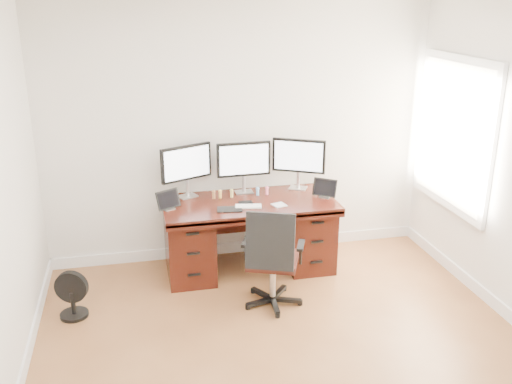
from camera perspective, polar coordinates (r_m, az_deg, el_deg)
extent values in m
plane|color=brown|center=(4.44, 4.45, -18.13)|extent=(4.50, 4.50, 0.00)
cube|color=white|center=(5.87, -1.61, 6.07)|extent=(4.00, 0.10, 2.70)
cube|color=white|center=(5.88, 19.17, 5.54)|extent=(0.04, 1.30, 1.50)
cube|color=white|center=(5.87, 19.00, 5.53)|extent=(0.01, 1.15, 1.35)
cube|color=#39120B|center=(5.63, -0.67, -1.17)|extent=(1.70, 0.80, 0.05)
cube|color=#39120B|center=(5.71, -6.68, -5.05)|extent=(0.45, 0.70, 0.70)
cube|color=#39120B|center=(5.94, 5.02, -4.00)|extent=(0.45, 0.70, 0.70)
cube|color=black|center=(5.98, -1.26, -2.20)|extent=(0.74, 0.03, 0.40)
cylinder|color=black|center=(5.32, 1.66, -10.68)|extent=(0.66, 0.66, 0.07)
cylinder|color=silver|center=(5.21, 1.69, -8.61)|extent=(0.05, 0.05, 0.36)
cube|color=#411A13|center=(5.13, 1.71, -6.82)|extent=(0.56, 0.55, 0.06)
cube|color=black|center=(4.84, 1.43, -4.97)|extent=(0.40, 0.20, 0.50)
cube|color=black|center=(5.10, -1.01, -4.98)|extent=(0.13, 0.22, 0.03)
cube|color=black|center=(5.04, 4.50, -5.34)|extent=(0.13, 0.22, 0.03)
cylinder|color=black|center=(5.38, -17.70, -11.59)|extent=(0.25, 0.25, 0.03)
cylinder|color=black|center=(5.32, -17.83, -10.49)|extent=(0.04, 0.04, 0.21)
cylinder|color=black|center=(5.25, -18.00, -9.11)|extent=(0.29, 0.14, 0.29)
cube|color=silver|center=(5.79, -6.85, -0.41)|extent=(0.22, 0.20, 0.01)
cylinder|color=silver|center=(5.76, -6.89, 0.39)|extent=(0.04, 0.04, 0.18)
cube|color=black|center=(5.68, -6.99, 2.92)|extent=(0.52, 0.26, 0.35)
cube|color=white|center=(5.66, -6.89, 2.87)|extent=(0.46, 0.21, 0.30)
cube|color=silver|center=(5.87, -1.22, 0.01)|extent=(0.18, 0.14, 0.01)
cylinder|color=silver|center=(5.84, -1.22, 0.80)|extent=(0.04, 0.04, 0.18)
cube|color=black|center=(5.76, -1.24, 3.30)|extent=(0.55, 0.05, 0.35)
cube|color=white|center=(5.74, -1.20, 3.24)|extent=(0.50, 0.02, 0.30)
cube|color=silver|center=(6.00, 4.22, 0.41)|extent=(0.22, 0.21, 0.01)
cylinder|color=silver|center=(5.97, 4.24, 1.19)|extent=(0.04, 0.04, 0.18)
cube|color=black|center=(5.90, 4.30, 3.63)|extent=(0.50, 0.29, 0.35)
cube|color=white|center=(5.88, 4.27, 3.58)|extent=(0.44, 0.24, 0.30)
cube|color=silver|center=(5.47, -8.72, -1.67)|extent=(0.13, 0.12, 0.01)
cube|color=black|center=(5.44, -8.77, -0.75)|extent=(0.24, 0.17, 0.17)
cube|color=silver|center=(5.77, 6.89, -0.46)|extent=(0.13, 0.12, 0.01)
cube|color=black|center=(5.74, 6.92, 0.42)|extent=(0.23, 0.20, 0.17)
cube|color=white|center=(5.47, -0.76, -1.44)|extent=(0.27, 0.15, 0.01)
cube|color=silver|center=(5.51, 2.34, -1.31)|extent=(0.15, 0.15, 0.01)
cube|color=black|center=(5.40, -2.65, -1.74)|extent=(0.25, 0.18, 0.01)
cube|color=black|center=(5.58, -1.05, -1.03)|extent=(0.14, 0.08, 0.01)
cylinder|color=olive|center=(5.69, -4.24, -0.38)|extent=(0.03, 0.03, 0.06)
sphere|color=olive|center=(5.68, -4.25, 0.02)|extent=(0.04, 0.04, 0.04)
cylinder|color=#ECBB52|center=(5.70, -3.60, -0.34)|extent=(0.03, 0.03, 0.06)
sphere|color=#ECBB52|center=(5.69, -3.61, 0.07)|extent=(0.04, 0.04, 0.04)
cylinder|color=#D2C46D|center=(5.72, -2.45, -0.25)|extent=(0.03, 0.03, 0.06)
sphere|color=#D2C46D|center=(5.71, -2.45, 0.16)|extent=(0.04, 0.04, 0.04)
cylinder|color=#6BAFE7|center=(5.77, 0.16, -0.06)|extent=(0.03, 0.03, 0.06)
sphere|color=#6BAFE7|center=(5.76, 0.16, 0.35)|extent=(0.04, 0.04, 0.04)
cylinder|color=#DA617E|center=(5.79, 1.10, 0.01)|extent=(0.03, 0.03, 0.06)
sphere|color=#DA617E|center=(5.78, 1.10, 0.42)|extent=(0.04, 0.04, 0.04)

